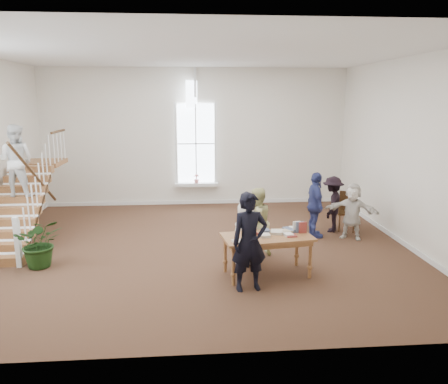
{
  "coord_description": "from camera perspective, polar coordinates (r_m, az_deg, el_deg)",
  "views": [
    {
      "loc": [
        -0.21,
        -10.02,
        3.53
      ],
      "look_at": [
        0.61,
        0.4,
        1.27
      ],
      "focal_mm": 35.0,
      "sensor_mm": 36.0,
      "label": 1
    }
  ],
  "objects": [
    {
      "name": "woman_cluster_a",
      "position": [
        11.4,
        11.84,
        -1.68
      ],
      "size": [
        0.44,
        1.0,
        1.7
      ],
      "primitive_type": "imported",
      "rotation": [
        0.0,
        0.0,
        1.59
      ],
      "color": "navy",
      "rests_on": "ground"
    },
    {
      "name": "woman_cluster_c",
      "position": [
        11.54,
        16.39,
        -2.42
      ],
      "size": [
        1.37,
        1.02,
        1.44
      ],
      "primitive_type": "imported",
      "rotation": [
        0.0,
        0.0,
        5.77
      ],
      "color": "silver",
      "rests_on": "ground"
    },
    {
      "name": "floor_plant",
      "position": [
        10.07,
        -22.9,
        -6.11
      ],
      "size": [
        1.13,
        1.03,
        1.07
      ],
      "primitive_type": "imported",
      "rotation": [
        0.0,
        0.0,
        0.23
      ],
      "color": "black",
      "rests_on": "ground"
    },
    {
      "name": "woman_cluster_b",
      "position": [
        12.02,
        13.97,
        -1.55
      ],
      "size": [
        0.93,
        1.12,
        1.5
      ],
      "primitive_type": "imported",
      "rotation": [
        0.0,
        0.0,
        4.25
      ],
      "color": "black",
      "rests_on": "ground"
    },
    {
      "name": "room_shell",
      "position": [
        14.75,
        -3.6,
        -0.09
      ],
      "size": [
        10.49,
        10.0,
        10.0
      ],
      "color": "silver",
      "rests_on": "ground"
    },
    {
      "name": "library_table",
      "position": [
        8.84,
        5.75,
        -6.22
      ],
      "size": [
        1.88,
        1.14,
        0.9
      ],
      "rotation": [
        0.0,
        0.0,
        0.15
      ],
      "color": "brown",
      "rests_on": "ground"
    },
    {
      "name": "ground",
      "position": [
        10.62,
        -3.16,
        -7.24
      ],
      "size": [
        10.0,
        10.0,
        0.0
      ],
      "primitive_type": "plane",
      "color": "#402A19",
      "rests_on": "ground"
    },
    {
      "name": "elderly_woman",
      "position": [
        9.36,
        2.9,
        -5.41
      ],
      "size": [
        0.81,
        0.71,
        1.41
      ],
      "primitive_type": "imported",
      "rotation": [
        0.0,
        0.0,
        3.6
      ],
      "color": "beige",
      "rests_on": "ground"
    },
    {
      "name": "side_chair",
      "position": [
        12.3,
        15.81,
        -2.09
      ],
      "size": [
        0.59,
        0.59,
        1.06
      ],
      "rotation": [
        0.0,
        0.0,
        -0.37
      ],
      "color": "#37220F",
      "rests_on": "ground"
    },
    {
      "name": "police_officer",
      "position": [
        8.09,
        3.35,
        -6.54
      ],
      "size": [
        0.75,
        0.56,
        1.86
      ],
      "primitive_type": "imported",
      "rotation": [
        0.0,
        0.0,
        0.18
      ],
      "color": "black",
      "rests_on": "ground"
    },
    {
      "name": "staircase",
      "position": [
        11.69,
        -25.17,
        1.62
      ],
      "size": [
        1.1,
        4.1,
        2.92
      ],
      "color": "brown",
      "rests_on": "ground"
    },
    {
      "name": "person_yellow",
      "position": [
        9.85,
        4.27,
        -3.99
      ],
      "size": [
        0.97,
        0.91,
        1.58
      ],
      "primitive_type": "imported",
      "rotation": [
        0.0,
        0.0,
        3.69
      ],
      "color": "#C5C07B",
      "rests_on": "ground"
    }
  ]
}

